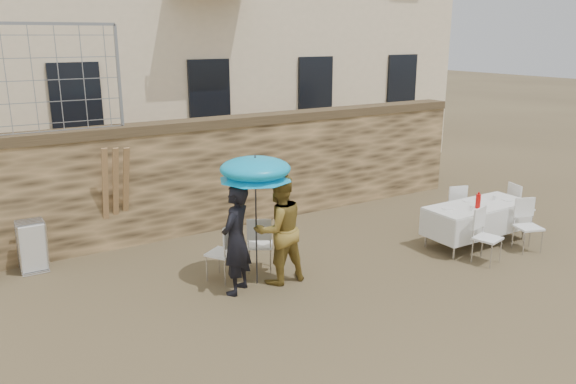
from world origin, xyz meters
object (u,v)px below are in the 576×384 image
table_chair_side (520,206)px  couple_chair_right (260,243)px  man_suit (236,240)px  table_chair_front_right (529,226)px  couple_chair_left (221,251)px  umbrella (255,173)px  banquet_table (478,207)px  table_chair_front_left (488,237)px  chair_stack_right (31,243)px  table_chair_back (452,207)px  woman_dress (279,229)px  soda_bottle (478,201)px

table_chair_side → couple_chair_right: bearing=95.6°
man_suit → table_chair_front_right: size_ratio=1.78×
man_suit → table_chair_side: bearing=138.2°
man_suit → couple_chair_left: 0.67m
umbrella → banquet_table: 4.56m
table_chair_front_left → chair_stack_right: 7.76m
banquet_table → table_chair_side: bearing=4.1°
umbrella → table_chair_side: 5.97m
table_chair_back → umbrella: bearing=19.9°
woman_dress → couple_chair_right: bearing=-85.5°
couple_chair_right → table_chair_front_right: (4.59, -1.77, 0.00)m
couple_chair_left → chair_stack_right: couple_chair_left is taller
table_chair_front_right → chair_stack_right: size_ratio=1.04×
man_suit → umbrella: size_ratio=0.89×
woman_dress → man_suit: bearing=-0.7°
banquet_table → table_chair_side: (1.40, 0.10, -0.25)m
umbrella → couple_chair_right: (0.30, 0.45, -1.34)m
man_suit → woman_dress: woman_dress is taller
man_suit → table_chair_front_left: (4.19, -1.22, -0.38)m
man_suit → table_chair_side: man_suit is taller
woman_dress → soda_bottle: (3.84, -0.62, 0.02)m
couple_chair_right → soda_bottle: bearing=-166.3°
couple_chair_right → chair_stack_right: (-3.25, 2.05, -0.02)m
table_chair_front_left → chair_stack_right: table_chair_front_left is taller
couple_chair_right → woman_dress: bearing=125.6°
table_chair_front_right → chair_stack_right: bearing=172.8°
man_suit → soda_bottle: 4.64m
soda_bottle → chair_stack_right: soda_bottle is taller
umbrella → chair_stack_right: (-2.95, 2.50, -1.36)m
umbrella → table_chair_back: (4.59, 0.23, -1.34)m
couple_chair_right → banquet_table: 4.23m
man_suit → umbrella: (0.40, 0.10, 0.96)m
banquet_table → table_chair_back: size_ratio=2.19×
soda_bottle → woman_dress: bearing=170.8°
table_chair_side → table_chair_front_left: bearing=128.1°
table_chair_side → chair_stack_right: (-8.75, 2.97, -0.02)m
man_suit → chair_stack_right: (-2.55, 2.60, -0.40)m
table_chair_front_right → couple_chair_right: bearing=177.7°
couple_chair_right → table_chair_front_left: bearing=-176.5°
man_suit → table_chair_side: (6.19, -0.37, -0.38)m
couple_chair_left → banquet_table: bearing=135.3°
soda_bottle → couple_chair_right: bearing=163.3°
umbrella → couple_chair_left: umbrella is taller
table_chair_back → table_chair_side: bearing=166.8°
woman_dress → soda_bottle: woman_dress is taller
umbrella → table_chair_side: size_ratio=2.01×
table_chair_front_left → table_chair_side: (2.00, 0.85, 0.00)m
couple_chair_left → banquet_table: couple_chair_left is taller
couple_chair_right → soda_bottle: (3.89, -1.17, 0.43)m
couple_chair_left → table_chair_front_left: bearing=124.4°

